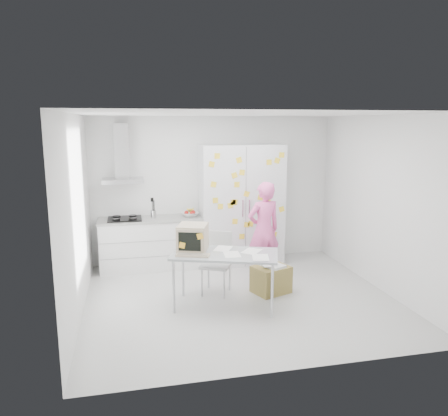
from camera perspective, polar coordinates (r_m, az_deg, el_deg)
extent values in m
cube|color=silver|center=(6.68, 2.08, -11.76)|extent=(4.50, 4.00, 0.02)
cube|color=white|center=(8.20, -1.36, 2.43)|extent=(4.50, 0.02, 2.70)
cube|color=white|center=(6.12, -18.68, -1.11)|extent=(0.02, 4.00, 2.70)
cube|color=white|center=(7.18, 19.83, 0.53)|extent=(0.02, 4.00, 2.70)
cube|color=white|center=(6.16, 2.25, 12.17)|extent=(4.50, 4.00, 0.02)
cube|color=white|center=(7.96, -9.44, -4.70)|extent=(1.80, 0.60, 0.88)
cube|color=gray|center=(7.63, -9.35, -4.29)|extent=(1.76, 0.01, 0.01)
cube|color=gray|center=(7.71, -9.28, -6.30)|extent=(1.76, 0.01, 0.01)
cube|color=#9E9E99|center=(7.85, -9.55, -1.46)|extent=(1.84, 0.63, 0.04)
cube|color=black|center=(7.83, -12.84, -1.42)|extent=(0.58, 0.50, 0.03)
cylinder|color=black|center=(7.71, -13.89, -1.43)|extent=(0.14, 0.14, 0.02)
cylinder|color=black|center=(7.71, -11.81, -1.35)|extent=(0.14, 0.14, 0.02)
cylinder|color=black|center=(7.95, -13.86, -1.07)|extent=(0.14, 0.14, 0.02)
cylinder|color=black|center=(7.95, -11.84, -0.98)|extent=(0.14, 0.14, 0.02)
cylinder|color=silver|center=(7.83, -9.20, -0.80)|extent=(0.10, 0.10, 0.14)
cylinder|color=black|center=(7.82, -9.34, -0.07)|extent=(0.01, 0.01, 0.30)
cylinder|color=black|center=(7.80, -9.09, -0.09)|extent=(0.01, 0.01, 0.30)
cylinder|color=black|center=(7.83, -9.20, -0.05)|extent=(0.01, 0.01, 0.30)
cube|color=black|center=(7.79, -9.38, 1.08)|extent=(0.05, 0.01, 0.07)
imported|color=white|center=(7.90, -4.49, -0.83)|extent=(0.31, 0.31, 0.08)
sphere|color=#B2140F|center=(7.90, -4.94, -0.63)|extent=(0.08, 0.08, 0.08)
sphere|color=#B2140F|center=(7.85, -4.22, -0.70)|extent=(0.08, 0.08, 0.08)
sphere|color=#B2140F|center=(7.94, -4.03, -0.56)|extent=(0.08, 0.08, 0.08)
cylinder|color=yellow|center=(7.90, -4.66, -0.29)|extent=(0.09, 0.17, 0.10)
cylinder|color=yellow|center=(7.90, -4.48, -0.29)|extent=(0.04, 0.17, 0.10)
cylinder|color=yellow|center=(7.91, -4.30, -0.28)|extent=(0.08, 0.17, 0.10)
cube|color=silver|center=(7.77, -13.05, 3.53)|extent=(0.70, 0.48, 0.07)
cube|color=silver|center=(7.84, -13.21, 7.26)|extent=(0.26, 0.24, 0.95)
cube|color=silver|center=(8.03, 2.25, 0.43)|extent=(1.50, 0.65, 2.20)
cube|color=slate|center=(7.72, 2.87, -0.01)|extent=(0.01, 0.01, 2.16)
cube|color=silver|center=(7.69, 2.46, -0.05)|extent=(0.02, 0.02, 0.30)
cube|color=silver|center=(7.72, 3.32, -0.01)|extent=(0.02, 0.02, 0.30)
cube|color=yellow|center=(7.72, 5.91, 5.97)|extent=(0.10, 0.00, 0.10)
cube|color=yellow|center=(7.77, 6.96, 6.16)|extent=(0.12, 0.00, 0.12)
cube|color=yellow|center=(7.92, 7.53, -0.15)|extent=(0.12, 0.00, 0.12)
cube|color=yellow|center=(7.64, 1.19, 0.73)|extent=(0.10, 0.00, 0.10)
cube|color=yellow|center=(7.67, 2.98, 1.85)|extent=(0.12, 0.00, 0.12)
cube|color=yellow|center=(7.87, 5.49, -1.64)|extent=(0.12, 0.00, 0.12)
cube|color=yellow|center=(7.71, 1.45, -1.77)|extent=(0.10, 0.00, 0.10)
cube|color=yellow|center=(7.57, 1.98, 6.28)|extent=(0.12, 0.00, 0.12)
cube|color=yellow|center=(7.80, 3.51, -2.08)|extent=(0.12, 0.00, 0.12)
cube|color=yellow|center=(7.81, 5.77, 0.76)|extent=(0.12, 0.00, 0.12)
cube|color=yellow|center=(7.83, 4.90, -1.08)|extent=(0.10, 0.00, 0.10)
cube|color=yellow|center=(7.57, 1.37, 4.29)|extent=(0.12, 0.00, 0.12)
cube|color=yellow|center=(7.60, -0.47, 0.20)|extent=(0.10, 0.00, 0.10)
cube|color=yellow|center=(7.56, -1.14, 1.00)|extent=(0.10, 0.00, 0.10)
cube|color=yellow|center=(7.47, -1.62, 5.73)|extent=(0.11, 0.00, 0.11)
cube|color=yellow|center=(7.81, 2.35, -3.73)|extent=(0.10, 0.00, 0.10)
cube|color=yellow|center=(7.64, 1.45, 0.79)|extent=(0.11, 0.00, 0.11)
cube|color=yellow|center=(7.98, 6.56, -3.42)|extent=(0.11, 0.00, 0.11)
cube|color=yellow|center=(7.79, 7.55, 6.88)|extent=(0.10, 0.00, 0.10)
cube|color=yellow|center=(7.60, 1.69, 3.08)|extent=(0.10, 0.00, 0.10)
cube|color=yellow|center=(7.64, 0.84, 0.35)|extent=(0.11, 0.00, 0.11)
cube|color=yellow|center=(7.90, 4.09, -4.11)|extent=(0.10, 0.00, 0.10)
cube|color=yellow|center=(7.47, -0.90, 6.81)|extent=(0.10, 0.00, 0.10)
cube|color=yellow|center=(7.51, -1.37, 3.10)|extent=(0.12, 0.00, 0.12)
cube|color=yellow|center=(7.87, 5.00, -2.29)|extent=(0.11, 0.00, 0.11)
cube|color=yellow|center=(7.60, 2.37, 4.66)|extent=(0.11, 0.00, 0.11)
cube|color=yellow|center=(7.76, 4.79, 1.38)|extent=(0.11, 0.00, 0.11)
cube|color=yellow|center=(7.78, 2.99, -2.19)|extent=(0.11, 0.00, 0.11)
imported|color=pink|center=(7.35, 5.21, -2.87)|extent=(0.66, 0.51, 1.63)
cube|color=#A4ABAF|center=(6.14, 0.12, -6.05)|extent=(1.62, 1.17, 0.03)
cylinder|color=#B9BABF|center=(6.10, -6.58, -10.20)|extent=(0.05, 0.05, 0.75)
cylinder|color=#B9BABF|center=(5.95, 6.31, -10.75)|extent=(0.05, 0.05, 0.75)
cylinder|color=#B9BABF|center=(6.65, -5.38, -8.33)|extent=(0.05, 0.05, 0.75)
cylinder|color=#B9BABF|center=(6.51, 6.36, -8.78)|extent=(0.05, 0.05, 0.75)
cube|color=beige|center=(6.23, -4.11, -3.86)|extent=(0.51, 0.53, 0.38)
cube|color=beige|center=(6.02, -4.50, -4.39)|extent=(0.36, 0.14, 0.33)
cube|color=black|center=(6.01, -4.52, -4.42)|extent=(0.30, 0.11, 0.26)
cube|color=yellow|center=(6.04, -5.50, -4.88)|extent=(0.09, 0.04, 0.10)
cube|color=yellow|center=(5.96, -3.16, -3.71)|extent=(0.10, 0.04, 0.10)
cube|color=beige|center=(6.01, -4.08, -6.15)|extent=(0.49, 0.30, 0.03)
cube|color=gray|center=(6.01, -4.08, -6.02)|extent=(0.43, 0.25, 0.01)
cube|color=white|center=(6.07, 1.05, -6.07)|extent=(0.25, 0.33, 0.00)
cube|color=white|center=(6.22, 3.62, -5.65)|extent=(0.37, 0.38, 0.00)
cube|color=white|center=(5.95, 4.78, -6.44)|extent=(0.29, 0.35, 0.00)
cube|color=white|center=(6.34, -0.13, -5.32)|extent=(0.34, 0.38, 0.00)
cube|color=#BDBDBA|center=(6.69, -1.05, -7.45)|extent=(0.57, 0.57, 0.04)
cube|color=#BDBDBA|center=(6.79, -0.62, -4.93)|extent=(0.37, 0.21, 0.47)
cylinder|color=#B8B8BD|center=(6.66, -2.90, -9.72)|extent=(0.04, 0.04, 0.44)
cylinder|color=#B8B8BD|center=(6.57, 0.01, -10.01)|extent=(0.04, 0.04, 0.44)
cylinder|color=#B8B8BD|center=(6.97, -2.04, -8.76)|extent=(0.04, 0.04, 0.44)
cylinder|color=#B8B8BD|center=(6.88, 0.74, -9.01)|extent=(0.04, 0.04, 0.44)
cube|color=olive|center=(6.85, 6.16, -9.25)|extent=(0.63, 0.57, 0.42)
cube|color=silver|center=(6.77, 6.45, -7.47)|extent=(0.38, 0.41, 0.04)
cube|color=silver|center=(6.78, 5.77, -7.25)|extent=(0.24, 0.32, 0.00)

